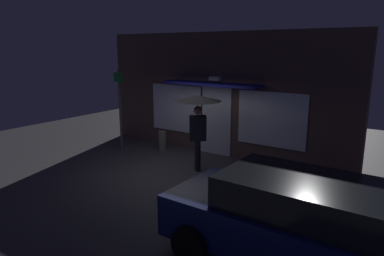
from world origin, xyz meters
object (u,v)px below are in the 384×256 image
object	(u,v)px
sidewalk_bollard	(162,141)
person_with_umbrella	(198,110)
parked_car	(300,224)
street_sign_post	(120,105)

from	to	relation	value
sidewalk_bollard	person_with_umbrella	bearing A→B (deg)	-24.46
person_with_umbrella	parked_car	distance (m)	4.88
person_with_umbrella	parked_car	size ratio (longest dim) A/B	0.50
parked_car	person_with_umbrella	bearing A→B (deg)	143.67
person_with_umbrella	street_sign_post	xyz separation A→B (m)	(-3.31, 0.29, -0.19)
parked_car	street_sign_post	bearing A→B (deg)	156.88
street_sign_post	sidewalk_bollard	bearing A→B (deg)	26.91
person_with_umbrella	sidewalk_bollard	bearing A→B (deg)	117.65
person_with_umbrella	street_sign_post	world-z (taller)	street_sign_post
parked_car	sidewalk_bollard	distance (m)	7.01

